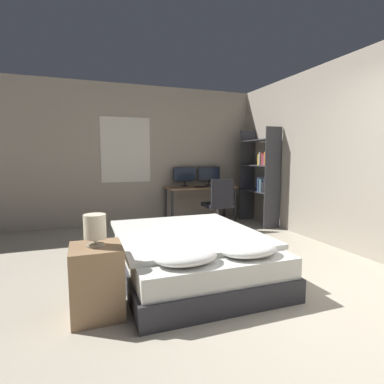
% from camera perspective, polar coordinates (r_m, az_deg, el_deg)
% --- Properties ---
extents(ground_plane, '(20.00, 20.00, 0.00)m').
position_cam_1_polar(ground_plane, '(2.87, 21.41, -21.00)').
color(ground_plane, '#B2A893').
extents(wall_back, '(12.00, 0.08, 2.70)m').
position_cam_1_polar(wall_back, '(6.19, -3.88, 6.98)').
color(wall_back, '#9E9384').
rests_on(wall_back, ground_plane).
extents(wall_side_right, '(0.06, 12.00, 2.70)m').
position_cam_1_polar(wall_side_right, '(4.84, 25.84, 6.44)').
color(wall_side_right, '#9E9384').
rests_on(wall_side_right, ground_plane).
extents(bed, '(1.54, 2.05, 0.54)m').
position_cam_1_polar(bed, '(3.43, -0.44, -11.63)').
color(bed, '#2D2D33').
rests_on(bed, ground_plane).
extents(nightstand, '(0.41, 0.43, 0.59)m').
position_cam_1_polar(nightstand, '(2.70, -17.66, -15.79)').
color(nightstand, '#997551').
rests_on(nightstand, ground_plane).
extents(bedside_lamp, '(0.18, 0.18, 0.26)m').
position_cam_1_polar(bedside_lamp, '(2.56, -18.01, -6.41)').
color(bedside_lamp, gray).
rests_on(bedside_lamp, nightstand).
extents(desk, '(1.42, 0.58, 0.73)m').
position_cam_1_polar(desk, '(6.04, 1.60, 0.17)').
color(desk, '#846042').
rests_on(desk, ground_plane).
extents(monitor_left, '(0.49, 0.16, 0.39)m').
position_cam_1_polar(monitor_left, '(6.10, -1.39, 3.25)').
color(monitor_left, black).
rests_on(monitor_left, desk).
extents(monitor_right, '(0.49, 0.16, 0.39)m').
position_cam_1_polar(monitor_right, '(6.29, 3.24, 3.34)').
color(monitor_right, black).
rests_on(monitor_right, desk).
extents(keyboard, '(0.36, 0.13, 0.02)m').
position_cam_1_polar(keyboard, '(5.86, 2.27, 0.98)').
color(keyboard, black).
rests_on(keyboard, desk).
extents(computer_mouse, '(0.07, 0.05, 0.04)m').
position_cam_1_polar(computer_mouse, '(5.96, 4.66, 1.15)').
color(computer_mouse, black).
rests_on(computer_mouse, desk).
extents(office_chair, '(0.52, 0.52, 0.93)m').
position_cam_1_polar(office_chair, '(5.52, 5.06, -3.16)').
color(office_chair, black).
rests_on(office_chair, ground_plane).
extents(bookshelf, '(0.34, 0.92, 1.86)m').
position_cam_1_polar(bookshelf, '(5.93, 13.24, 3.70)').
color(bookshelf, '#333338').
rests_on(bookshelf, ground_plane).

